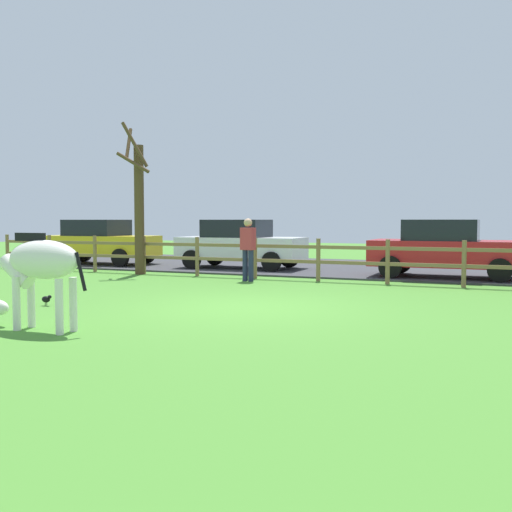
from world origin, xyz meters
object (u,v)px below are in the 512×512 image
bare_tree (138,204)px  crow_on_grass (46,299)px  zebra (39,267)px  parked_car_white (240,244)px  visitor_left_of_tree (248,247)px  parked_car_yellow (100,241)px  parked_car_red (445,248)px

bare_tree → crow_on_grass: bare_tree is taller
zebra → parked_car_white: bearing=99.4°
visitor_left_of_tree → bare_tree: bearing=171.6°
zebra → parked_car_white: parked_car_white is taller
crow_on_grass → parked_car_white: (-0.07, 8.75, 0.72)m
parked_car_white → visitor_left_of_tree: bearing=-61.9°
bare_tree → zebra: size_ratio=2.28×
parked_car_yellow → parked_car_white: (5.33, 0.28, 0.00)m
zebra → crow_on_grass: bearing=131.1°
crow_on_grass → parked_car_yellow: size_ratio=0.05×
crow_on_grass → parked_car_red: bearing=52.3°
bare_tree → parked_car_white: size_ratio=1.09×
crow_on_grass → parked_car_white: size_ratio=0.05×
bare_tree → zebra: bare_tree is taller
zebra → parked_car_white: size_ratio=0.48×
visitor_left_of_tree → zebra: bearing=-89.6°
crow_on_grass → parked_car_yellow: parked_car_yellow is taller
zebra → parked_car_yellow: (-7.10, 10.42, -0.08)m
bare_tree → crow_on_grass: size_ratio=20.49×
crow_on_grass → parked_car_yellow: 10.07m
parked_car_white → parked_car_yellow: bearing=-177.0°
bare_tree → visitor_left_of_tree: bare_tree is taller
zebra → parked_car_red: parked_car_red is taller
zebra → parked_car_yellow: parked_car_yellow is taller
zebra → crow_on_grass: size_ratio=9.00×
visitor_left_of_tree → crow_on_grass: bearing=-106.5°
zebra → parked_car_red: (4.61, 10.10, -0.08)m
zebra → visitor_left_of_tree: bearing=90.4°
zebra → parked_car_red: bearing=65.5°
parked_car_yellow → crow_on_grass: bearing=-57.5°
parked_car_yellow → parked_car_red: 11.71m
bare_tree → crow_on_grass: 6.74m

